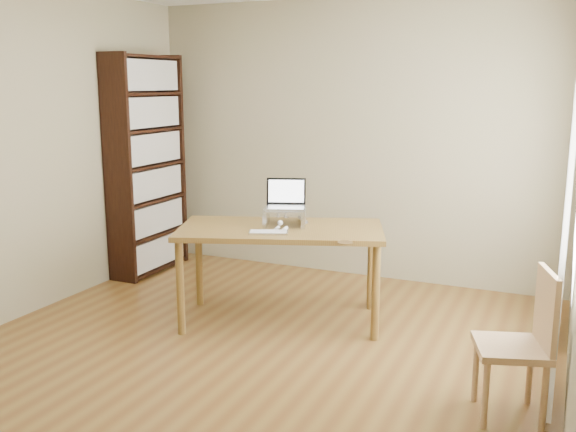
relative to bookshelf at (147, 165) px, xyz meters
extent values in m
cube|color=brown|center=(1.83, -1.55, -1.06)|extent=(4.00, 4.50, 0.02)
cube|color=#928C62|center=(1.83, 0.71, 0.25)|extent=(4.00, 0.02, 2.60)
cube|color=#928C62|center=(-0.18, -1.55, 0.25)|extent=(0.02, 4.50, 2.60)
cube|color=black|center=(-0.01, -0.43, 0.00)|extent=(0.30, 0.04, 2.10)
cube|color=black|center=(-0.01, 0.43, 0.00)|extent=(0.30, 0.04, 2.10)
cube|color=black|center=(-0.15, 0.00, 0.00)|extent=(0.02, 0.90, 2.10)
cube|color=black|center=(-0.01, 0.00, -1.02)|extent=(0.30, 0.84, 0.02)
cube|color=black|center=(0.02, 0.00, -0.85)|extent=(0.20, 0.78, 0.28)
cube|color=black|center=(-0.01, 0.00, -0.68)|extent=(0.30, 0.84, 0.03)
cube|color=black|center=(0.02, 0.00, -0.51)|extent=(0.20, 0.78, 0.28)
cube|color=black|center=(-0.01, 0.00, -0.34)|extent=(0.30, 0.84, 0.02)
cube|color=black|center=(0.02, 0.00, -0.17)|extent=(0.20, 0.78, 0.28)
cube|color=black|center=(-0.01, 0.00, 0.00)|extent=(0.30, 0.84, 0.02)
cube|color=black|center=(0.02, 0.00, 0.17)|extent=(0.20, 0.78, 0.28)
cube|color=black|center=(-0.01, 0.00, 0.34)|extent=(0.30, 0.84, 0.02)
cube|color=black|center=(0.02, 0.00, 0.51)|extent=(0.20, 0.78, 0.28)
cube|color=black|center=(-0.01, 0.00, 0.68)|extent=(0.30, 0.84, 0.02)
cube|color=black|center=(0.02, 0.00, 0.85)|extent=(0.20, 0.78, 0.28)
cube|color=black|center=(-0.01, 0.00, 1.02)|extent=(0.30, 0.84, 0.03)
cube|color=white|center=(3.75, -1.30, 0.10)|extent=(0.03, 0.70, 2.20)
cube|color=white|center=(3.75, -0.20, 0.10)|extent=(0.03, 0.70, 2.20)
cube|color=brown|center=(1.76, -0.74, -0.32)|extent=(1.71, 1.25, 0.04)
cylinder|color=brown|center=(1.05, -0.42, -0.70)|extent=(0.06, 0.06, 0.71)
cylinder|color=brown|center=(2.48, -0.42, -0.70)|extent=(0.06, 0.06, 0.71)
cylinder|color=brown|center=(1.05, -1.07, -0.70)|extent=(0.06, 0.06, 0.71)
cylinder|color=brown|center=(2.48, -1.07, -0.70)|extent=(0.06, 0.06, 0.71)
cube|color=silver|center=(1.62, -0.66, -0.24)|extent=(0.03, 0.25, 0.12)
cube|color=silver|center=(1.91, -0.66, -0.24)|extent=(0.03, 0.25, 0.12)
cube|color=silver|center=(1.76, -0.66, -0.17)|extent=(0.32, 0.25, 0.01)
cube|color=silver|center=(1.76, -0.66, -0.16)|extent=(0.36, 0.30, 0.02)
cube|color=black|center=(1.76, -0.54, -0.05)|extent=(0.30, 0.15, 0.20)
cube|color=white|center=(1.76, -0.54, -0.05)|extent=(0.27, 0.13, 0.17)
cube|color=silver|center=(1.77, -0.96, -0.29)|extent=(0.31, 0.22, 0.02)
cube|color=silver|center=(1.77, -0.96, -0.28)|extent=(0.28, 0.19, 0.00)
cylinder|color=brown|center=(2.37, -1.00, -0.30)|extent=(0.11, 0.11, 0.01)
ellipsoid|color=#4A443A|center=(1.78, -0.63, -0.24)|extent=(0.15, 0.34, 0.12)
ellipsoid|color=#4A443A|center=(1.78, -0.52, -0.25)|extent=(0.13, 0.14, 0.11)
ellipsoid|color=#4A443A|center=(1.78, -0.82, -0.22)|extent=(0.09, 0.09, 0.08)
ellipsoid|color=silver|center=(1.78, -0.78, -0.26)|extent=(0.08, 0.08, 0.07)
sphere|color=silver|center=(1.78, -0.86, -0.24)|extent=(0.04, 0.04, 0.04)
cone|color=#4A443A|center=(1.76, -0.82, -0.19)|extent=(0.03, 0.04, 0.04)
cone|color=#4A443A|center=(1.81, -0.82, -0.19)|extent=(0.03, 0.04, 0.04)
cylinder|color=silver|center=(1.75, -0.83, -0.29)|extent=(0.03, 0.08, 0.03)
cylinder|color=silver|center=(1.81, -0.83, -0.29)|extent=(0.03, 0.08, 0.03)
cylinder|color=#4A443A|center=(1.87, -0.50, -0.28)|extent=(0.12, 0.18, 0.03)
cube|color=tan|center=(3.53, -1.56, -0.65)|extent=(0.47, 0.47, 0.04)
cylinder|color=tan|center=(3.38, -1.71, -0.85)|extent=(0.04, 0.04, 0.40)
cylinder|color=tan|center=(3.69, -1.71, -0.85)|extent=(0.04, 0.04, 0.40)
cylinder|color=tan|center=(3.38, -1.40, -0.85)|extent=(0.04, 0.04, 0.40)
cylinder|color=tan|center=(3.69, -1.40, -0.85)|extent=(0.04, 0.04, 0.40)
cube|color=tan|center=(3.70, -1.56, -0.42)|extent=(0.14, 0.35, 0.45)
camera|label=1|loc=(3.76, -5.07, 0.78)|focal=40.00mm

